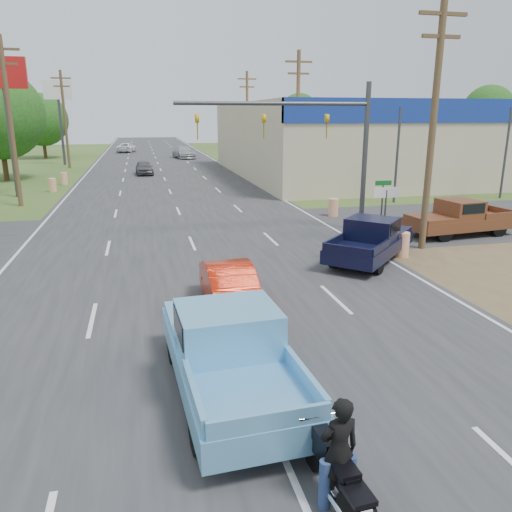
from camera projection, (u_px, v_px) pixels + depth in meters
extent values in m
cube|color=#2D2D30|center=(165.00, 179.00, 44.63)|extent=(15.00, 180.00, 0.02)
cube|color=#2D2D30|center=(188.00, 233.00, 24.00)|extent=(120.00, 10.00, 0.02)
cube|color=brown|center=(500.00, 266.00, 18.86)|extent=(8.00, 18.00, 0.01)
cube|color=#B7A88C|center=(482.00, 138.00, 50.62)|extent=(50.00, 28.00, 6.60)
cylinder|color=#4C3823|center=(433.00, 128.00, 19.99)|extent=(0.28, 0.28, 10.00)
cube|color=#4C3823|center=(443.00, 14.00, 18.85)|extent=(2.00, 0.14, 0.14)
cube|color=#4C3823|center=(441.00, 36.00, 19.07)|extent=(1.60, 0.14, 0.14)
cylinder|color=#4C3823|center=(297.00, 122.00, 36.88)|extent=(0.28, 0.28, 10.00)
cube|color=#4C3823|center=(299.00, 62.00, 35.74)|extent=(2.00, 0.14, 0.14)
cube|color=#4C3823|center=(299.00, 74.00, 35.96)|extent=(1.60, 0.14, 0.14)
cylinder|color=#4C3823|center=(247.00, 120.00, 53.76)|extent=(0.28, 0.28, 10.00)
cube|color=#4C3823|center=(247.00, 79.00, 52.62)|extent=(2.00, 0.14, 0.14)
cube|color=#4C3823|center=(247.00, 87.00, 52.84)|extent=(1.60, 0.14, 0.14)
cylinder|color=#4C3823|center=(11.00, 124.00, 29.98)|extent=(0.28, 0.28, 10.00)
cube|color=#4C3823|center=(1.00, 49.00, 28.84)|extent=(2.00, 0.14, 0.14)
cube|color=#4C3823|center=(3.00, 64.00, 29.06)|extent=(1.60, 0.14, 0.14)
cylinder|color=#4C3823|center=(65.00, 120.00, 52.49)|extent=(0.28, 0.28, 10.00)
cube|color=#4C3823|center=(61.00, 78.00, 51.35)|extent=(2.00, 0.14, 0.14)
cube|color=#4C3823|center=(62.00, 86.00, 51.57)|extent=(1.60, 0.14, 0.14)
cylinder|color=#422D19|center=(5.00, 162.00, 43.17)|extent=(0.44, 0.44, 3.24)
cylinder|color=#422D19|center=(45.00, 147.00, 65.58)|extent=(0.44, 0.44, 2.88)
sphere|color=#1B4714|center=(41.00, 120.00, 64.63)|extent=(6.72, 6.72, 6.72)
cylinder|color=#422D19|center=(485.00, 138.00, 84.12)|extent=(0.44, 0.44, 3.60)
sphere|color=#1B4714|center=(488.00, 111.00, 82.92)|extent=(8.40, 8.40, 8.40)
cylinder|color=#422D19|center=(299.00, 135.00, 102.22)|extent=(0.44, 0.44, 3.42)
sphere|color=#1B4714|center=(299.00, 113.00, 101.08)|extent=(7.98, 7.98, 7.98)
cylinder|color=orange|center=(402.00, 245.00, 19.96)|extent=(0.56, 0.56, 1.00)
cylinder|color=orange|center=(333.00, 207.00, 28.02)|extent=(0.56, 0.56, 1.00)
cylinder|color=orange|center=(53.00, 185.00, 37.05)|extent=(0.56, 0.56, 1.00)
cylinder|color=orange|center=(64.00, 179.00, 40.86)|extent=(0.56, 0.56, 1.00)
cylinder|color=#3F3F44|center=(10.00, 131.00, 33.65)|extent=(0.30, 0.30, 9.00)
cube|color=#B21414|center=(2.00, 72.00, 32.65)|extent=(3.00, 0.35, 2.00)
cylinder|color=#3F3F44|center=(61.00, 125.00, 56.17)|extent=(0.30, 0.30, 9.00)
cube|color=white|center=(57.00, 90.00, 55.16)|extent=(3.00, 0.35, 2.00)
cylinder|color=#3F3F44|center=(385.00, 218.00, 21.69)|extent=(0.08, 0.08, 2.40)
cube|color=white|center=(386.00, 192.00, 21.39)|extent=(1.20, 0.05, 0.45)
cylinder|color=#3F3F44|center=(381.00, 211.00, 23.22)|extent=(0.08, 0.08, 2.40)
cube|color=#0C591E|center=(383.00, 183.00, 22.87)|extent=(0.80, 0.04, 0.22)
cylinder|color=#3F3F44|center=(365.00, 158.00, 23.94)|extent=(0.24, 0.24, 7.00)
cylinder|color=#3F3F44|center=(275.00, 104.00, 22.29)|extent=(9.00, 0.18, 0.18)
imported|color=gold|center=(327.00, 114.00, 22.95)|extent=(0.18, 0.40, 1.10)
imported|color=gold|center=(264.00, 114.00, 22.31)|extent=(0.18, 0.40, 1.10)
imported|color=gold|center=(197.00, 114.00, 21.66)|extent=(0.18, 0.40, 1.10)
imported|color=#B31D08|center=(231.00, 288.00, 14.46)|extent=(1.42, 3.96, 1.30)
cylinder|color=black|center=(313.00, 450.00, 7.97)|extent=(0.17, 0.66, 0.65)
cube|color=black|center=(333.00, 462.00, 7.26)|extent=(0.31, 1.20, 0.30)
cube|color=black|center=(327.00, 441.00, 7.43)|extent=(0.30, 0.56, 0.22)
cube|color=black|center=(343.00, 466.00, 6.95)|extent=(0.34, 0.57, 0.10)
cylinder|color=white|center=(319.00, 416.00, 7.64)|extent=(0.64, 0.10, 0.05)
imported|color=black|center=(339.00, 456.00, 7.07)|extent=(0.63, 0.44, 1.66)
cylinder|color=black|center=(176.00, 345.00, 11.42)|extent=(0.36, 0.86, 0.85)
cylinder|color=black|center=(250.00, 336.00, 11.89)|extent=(0.36, 0.86, 0.85)
cylinder|color=black|center=(200.00, 429.00, 8.36)|extent=(0.36, 0.86, 0.85)
cylinder|color=black|center=(300.00, 412.00, 8.83)|extent=(0.36, 0.86, 0.85)
cube|color=#65ABD9|center=(230.00, 364.00, 10.06)|extent=(2.41, 5.62, 0.55)
cube|color=#65ABD9|center=(213.00, 317.00, 11.50)|extent=(2.12, 2.20, 0.19)
cube|color=#65ABD9|center=(228.00, 329.00, 9.97)|extent=(2.04, 1.76, 0.90)
cube|color=black|center=(228.00, 321.00, 9.92)|extent=(2.06, 1.43, 0.48)
cube|color=#65ABD9|center=(270.00, 421.00, 7.44)|extent=(1.95, 0.19, 0.32)
cylinder|color=black|center=(363.00, 240.00, 21.09)|extent=(0.76, 0.76, 0.78)
cylinder|color=black|center=(402.00, 246.00, 20.26)|extent=(0.76, 0.76, 0.78)
cylinder|color=black|center=(335.00, 257.00, 18.60)|extent=(0.76, 0.76, 0.78)
cylinder|color=black|center=(378.00, 264.00, 17.77)|extent=(0.76, 0.76, 0.78)
cube|color=black|center=(370.00, 246.00, 19.37)|extent=(4.94, 4.98, 0.51)
cube|color=black|center=(383.00, 230.00, 20.53)|extent=(2.67, 2.67, 0.18)
cube|color=black|center=(372.00, 229.00, 19.27)|extent=(2.34, 2.34, 0.83)
cube|color=black|center=(372.00, 225.00, 19.23)|extent=(2.16, 2.15, 0.44)
cube|color=black|center=(347.00, 250.00, 17.23)|extent=(1.33, 1.31, 0.29)
cylinder|color=black|center=(444.00, 233.00, 22.34)|extent=(0.82, 0.38, 0.79)
cylinder|color=black|center=(421.00, 226.00, 23.85)|extent=(0.82, 0.38, 0.79)
cylinder|color=black|center=(498.00, 228.00, 23.33)|extent=(0.82, 0.38, 0.79)
cylinder|color=black|center=(473.00, 221.00, 24.83)|extent=(0.82, 0.38, 0.79)
cube|color=brown|center=(460.00, 223.00, 23.53)|extent=(5.33, 2.54, 0.51)
cube|color=brown|center=(433.00, 218.00, 22.95)|extent=(2.15, 2.08, 0.18)
cube|color=brown|center=(459.00, 209.00, 23.31)|extent=(1.74, 1.98, 0.84)
cube|color=black|center=(460.00, 206.00, 23.27)|extent=(1.43, 1.98, 0.44)
cube|color=brown|center=(503.00, 211.00, 24.23)|extent=(0.28, 1.81, 0.30)
imported|color=#515055|center=(144.00, 168.00, 47.70)|extent=(1.75, 3.97, 1.33)
imported|color=#AEAEB3|center=(184.00, 152.00, 65.93)|extent=(3.10, 5.76, 1.59)
imported|color=white|center=(126.00, 148.00, 76.62)|extent=(3.06, 5.30, 1.39)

